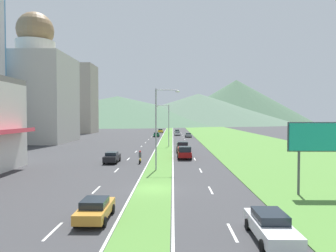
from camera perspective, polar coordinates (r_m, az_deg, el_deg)
name	(u,v)px	position (r m, az deg, el deg)	size (l,w,h in m)	color
ground_plane	(153,189)	(28.10, -2.72, -11.69)	(600.00, 600.00, 0.00)	#38383A
grass_median	(167,139)	(87.53, -0.23, -2.46)	(3.20, 240.00, 0.06)	#518438
grass_verge_right	(239,139)	(89.52, 13.08, -2.41)	(24.00, 240.00, 0.06)	#518438
lane_dash_left_1	(53,231)	(19.57, -20.63, -17.87)	(0.16, 2.80, 0.01)	silver
lane_dash_left_2	(96,190)	(28.61, -13.21, -11.48)	(0.16, 2.80, 0.01)	silver
lane_dash_left_3	(117,170)	(38.05, -9.55, -8.13)	(0.16, 2.80, 0.01)	silver
lane_dash_left_4	(128,159)	(47.67, -7.39, -6.10)	(0.16, 2.80, 0.01)	silver
lane_dash_left_5	(136,152)	(57.37, -5.96, -4.75)	(0.16, 2.80, 0.01)	silver
lane_dash_left_6	(142,146)	(67.12, -4.95, -3.79)	(0.16, 2.80, 0.01)	silver
lane_dash_left_7	(146,142)	(76.90, -4.20, -3.08)	(0.16, 2.80, 0.01)	silver
lane_dash_left_8	(149,139)	(86.69, -3.62, -2.52)	(0.16, 2.80, 0.01)	silver
lane_dash_left_9	(151,137)	(96.50, -3.16, -2.08)	(0.16, 2.80, 0.01)	silver
lane_dash_left_10	(153,135)	(106.32, -2.78, -1.72)	(0.16, 2.80, 0.01)	silver
lane_dash_left_11	(155,134)	(116.15, -2.47, -1.42)	(0.16, 2.80, 0.01)	silver
lane_dash_left_12	(156,132)	(125.98, -2.20, -1.16)	(0.16, 2.80, 0.01)	silver
lane_dash_right_1	(232,232)	(18.65, 11.88, -18.81)	(0.16, 2.80, 0.01)	silver
lane_dash_right_2	(211,190)	(27.98, 7.95, -11.75)	(0.16, 2.80, 0.01)	silver
lane_dash_right_3	(201,170)	(37.59, 6.09, -8.24)	(0.16, 2.80, 0.01)	silver
lane_dash_right_4	(195,159)	(47.30, 5.01, -6.16)	(0.16, 2.80, 0.01)	silver
lane_dash_right_5	(191,152)	(57.06, 4.30, -4.78)	(0.16, 2.80, 0.01)	silver
lane_dash_right_6	(188,146)	(66.85, 3.80, -3.81)	(0.16, 2.80, 0.01)	silver
lane_dash_right_7	(186,143)	(76.66, 3.42, -3.09)	(0.16, 2.80, 0.01)	silver
lane_dash_right_8	(185,140)	(86.49, 3.14, -2.53)	(0.16, 2.80, 0.01)	silver
lane_dash_right_9	(184,137)	(96.32, 2.91, -2.09)	(0.16, 2.80, 0.01)	silver
lane_dash_right_10	(183,135)	(106.16, 2.72, -1.72)	(0.16, 2.80, 0.01)	silver
lane_dash_right_11	(182,134)	(116.00, 2.57, -1.42)	(0.16, 2.80, 0.01)	silver
lane_dash_right_12	(181,132)	(125.84, 2.44, -1.17)	(0.16, 2.80, 0.01)	silver
edge_line_median_left	(161,139)	(87.58, -1.38, -2.47)	(0.16, 240.00, 0.01)	silver
edge_line_median_right	(173,139)	(87.51, 0.92, -2.48)	(0.16, 240.00, 0.01)	silver
domed_building	(36,90)	(84.38, -23.34, 6.15)	(16.90, 16.90, 32.54)	#B7B2A8
midrise_colored	(79,99)	(124.97, -16.23, 4.83)	(12.23, 12.23, 26.55)	#9E9384
hill_far_left	(117,110)	(272.83, -9.41, 2.96)	(219.46, 219.46, 24.22)	#47664C
hill_far_center	(198,109)	(271.57, 5.67, 3.22)	(167.38, 167.38, 26.45)	#516B56
hill_far_right	(236,102)	(300.29, 12.58, 4.46)	(140.11, 140.11, 41.27)	#47664C
street_lamp_near	(158,124)	(36.92, -1.79, 0.42)	(2.97, 0.34, 9.90)	#99999E
street_lamp_mid	(167,122)	(66.07, -0.14, 0.66)	(2.95, 0.28, 9.06)	#99999E
billboard_roadside	(324,140)	(28.29, 27.01, -2.34)	(5.90, 0.28, 6.10)	#4C4C51
car_0	(177,133)	(104.94, 1.77, -1.37)	(2.04, 4.69, 1.38)	#B2B2B7
car_1	(95,209)	(20.49, -13.40, -14.80)	(1.89, 4.11, 1.39)	#C6842D
car_2	(188,135)	(96.00, 3.80, -1.68)	(2.00, 4.66, 1.35)	slate
car_3	(177,131)	(118.27, 1.72, -1.01)	(1.99, 4.33, 1.42)	slate
car_4	(271,226)	(17.89, 18.57, -17.22)	(1.92, 4.78, 1.47)	silver
car_5	(161,131)	(121.91, -1.40, -0.90)	(2.03, 4.54, 1.52)	yellow
car_6	(112,157)	(44.04, -10.39, -5.75)	(1.92, 4.26, 1.53)	black
car_7	(156,134)	(97.93, -2.16, -1.59)	(1.88, 4.68, 1.43)	#0C5128
pickup_truck_0	(184,152)	(47.66, 3.09, -4.91)	(2.18, 5.40, 2.00)	maroon
pickup_truck_1	(182,147)	(56.21, 2.69, -3.88)	(2.18, 5.40, 2.00)	#515459
motorcycle_rider	(140,158)	(42.94, -5.22, -5.97)	(0.36, 2.00, 1.80)	black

